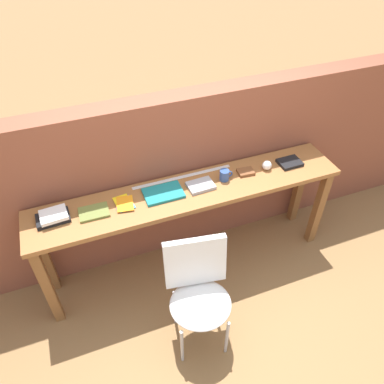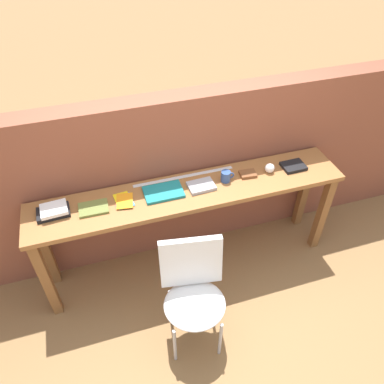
{
  "view_description": "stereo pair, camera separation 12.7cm",
  "coord_description": "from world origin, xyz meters",
  "px_view_note": "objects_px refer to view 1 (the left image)",
  "views": [
    {
      "loc": [
        -0.76,
        -1.75,
        2.79
      ],
      "look_at": [
        0.0,
        0.25,
        0.9
      ],
      "focal_mm": 35.0,
      "sensor_mm": 36.0,
      "label": 1
    },
    {
      "loc": [
        -0.64,
        -1.79,
        2.79
      ],
      "look_at": [
        0.0,
        0.25,
        0.9
      ],
      "focal_mm": 35.0,
      "sensor_mm": 36.0,
      "label": 2
    }
  ],
  "objects_px": {
    "pamphlet_pile_colourful": "(124,203)",
    "leather_journal_brown": "(246,172)",
    "mug": "(225,175)",
    "magazine_cycling": "(94,212)",
    "sports_ball_small": "(267,165)",
    "chair_white_moulded": "(199,290)",
    "book_open_centre": "(163,193)",
    "book_stack_leftmost": "(53,217)",
    "book_repair_rightmost": "(290,163)"
  },
  "relations": [
    {
      "from": "book_stack_leftmost",
      "to": "book_open_centre",
      "type": "bearing_deg",
      "value": -1.14
    },
    {
      "from": "chair_white_moulded",
      "to": "book_open_centre",
      "type": "height_order",
      "value": "book_open_centre"
    },
    {
      "from": "pamphlet_pile_colourful",
      "to": "leather_journal_brown",
      "type": "xyz_separation_m",
      "value": [
        1.01,
        0.01,
        0.0
      ]
    },
    {
      "from": "pamphlet_pile_colourful",
      "to": "chair_white_moulded",
      "type": "bearing_deg",
      "value": -63.5
    },
    {
      "from": "chair_white_moulded",
      "to": "mug",
      "type": "bearing_deg",
      "value": 54.17
    },
    {
      "from": "sports_ball_small",
      "to": "pamphlet_pile_colourful",
      "type": "bearing_deg",
      "value": 179.82
    },
    {
      "from": "book_open_centre",
      "to": "leather_journal_brown",
      "type": "distance_m",
      "value": 0.71
    },
    {
      "from": "chair_white_moulded",
      "to": "leather_journal_brown",
      "type": "relative_size",
      "value": 6.86
    },
    {
      "from": "book_stack_leftmost",
      "to": "magazine_cycling",
      "type": "bearing_deg",
      "value": -7.3
    },
    {
      "from": "book_stack_leftmost",
      "to": "pamphlet_pile_colourful",
      "type": "distance_m",
      "value": 0.51
    },
    {
      "from": "book_stack_leftmost",
      "to": "leather_journal_brown",
      "type": "bearing_deg",
      "value": -0.23
    },
    {
      "from": "chair_white_moulded",
      "to": "leather_journal_brown",
      "type": "xyz_separation_m",
      "value": [
        0.68,
        0.68,
        0.37
      ]
    },
    {
      "from": "pamphlet_pile_colourful",
      "to": "magazine_cycling",
      "type": "bearing_deg",
      "value": -175.19
    },
    {
      "from": "book_stack_leftmost",
      "to": "mug",
      "type": "distance_m",
      "value": 1.32
    },
    {
      "from": "magazine_cycling",
      "to": "sports_ball_small",
      "type": "distance_m",
      "value": 1.42
    },
    {
      "from": "book_stack_leftmost",
      "to": "book_repair_rightmost",
      "type": "distance_m",
      "value": 1.92
    },
    {
      "from": "chair_white_moulded",
      "to": "pamphlet_pile_colourful",
      "type": "xyz_separation_m",
      "value": [
        -0.33,
        0.67,
        0.36
      ]
    },
    {
      "from": "mug",
      "to": "sports_ball_small",
      "type": "xyz_separation_m",
      "value": [
        0.38,
        -0.0,
        -0.01
      ]
    },
    {
      "from": "book_stack_leftmost",
      "to": "chair_white_moulded",
      "type": "bearing_deg",
      "value": -39.28
    },
    {
      "from": "magazine_cycling",
      "to": "leather_journal_brown",
      "type": "xyz_separation_m",
      "value": [
        1.24,
        0.03,
        0.0
      ]
    },
    {
      "from": "sports_ball_small",
      "to": "book_open_centre",
      "type": "bearing_deg",
      "value": 179.75
    },
    {
      "from": "magazine_cycling",
      "to": "book_open_centre",
      "type": "relative_size",
      "value": 0.72
    },
    {
      "from": "mug",
      "to": "sports_ball_small",
      "type": "height_order",
      "value": "mug"
    },
    {
      "from": "magazine_cycling",
      "to": "sports_ball_small",
      "type": "height_order",
      "value": "sports_ball_small"
    },
    {
      "from": "mug",
      "to": "book_open_centre",
      "type": "bearing_deg",
      "value": 179.59
    },
    {
      "from": "chair_white_moulded",
      "to": "book_repair_rightmost",
      "type": "height_order",
      "value": "book_repair_rightmost"
    },
    {
      "from": "magazine_cycling",
      "to": "mug",
      "type": "height_order",
      "value": "mug"
    },
    {
      "from": "book_repair_rightmost",
      "to": "mug",
      "type": "bearing_deg",
      "value": 178.68
    },
    {
      "from": "book_stack_leftmost",
      "to": "mug",
      "type": "relative_size",
      "value": 2.13
    },
    {
      "from": "book_stack_leftmost",
      "to": "sports_ball_small",
      "type": "relative_size",
      "value": 3.0
    },
    {
      "from": "magazine_cycling",
      "to": "mug",
      "type": "bearing_deg",
      "value": 2.17
    },
    {
      "from": "book_open_centre",
      "to": "book_repair_rightmost",
      "type": "xyz_separation_m",
      "value": [
        1.11,
        -0.01,
        0.0
      ]
    },
    {
      "from": "pamphlet_pile_colourful",
      "to": "mug",
      "type": "bearing_deg",
      "value": -0.24
    },
    {
      "from": "leather_journal_brown",
      "to": "sports_ball_small",
      "type": "height_order",
      "value": "sports_ball_small"
    },
    {
      "from": "leather_journal_brown",
      "to": "sports_ball_small",
      "type": "relative_size",
      "value": 1.66
    },
    {
      "from": "chair_white_moulded",
      "to": "book_open_centre",
      "type": "bearing_deg",
      "value": 92.56
    },
    {
      "from": "magazine_cycling",
      "to": "sports_ball_small",
      "type": "bearing_deg",
      "value": 1.93
    },
    {
      "from": "book_open_centre",
      "to": "leather_journal_brown",
      "type": "bearing_deg",
      "value": 0.84
    },
    {
      "from": "leather_journal_brown",
      "to": "book_repair_rightmost",
      "type": "relative_size",
      "value": 0.69
    },
    {
      "from": "leather_journal_brown",
      "to": "magazine_cycling",
      "type": "bearing_deg",
      "value": -173.55
    },
    {
      "from": "sports_ball_small",
      "to": "book_repair_rightmost",
      "type": "bearing_deg",
      "value": -1.39
    },
    {
      "from": "pamphlet_pile_colourful",
      "to": "book_stack_leftmost",
      "type": "bearing_deg",
      "value": 178.15
    },
    {
      "from": "book_stack_leftmost",
      "to": "magazine_cycling",
      "type": "distance_m",
      "value": 0.28
    },
    {
      "from": "book_open_centre",
      "to": "mug",
      "type": "xyz_separation_m",
      "value": [
        0.51,
        -0.0,
        0.03
      ]
    },
    {
      "from": "mug",
      "to": "leather_journal_brown",
      "type": "distance_m",
      "value": 0.2
    },
    {
      "from": "book_repair_rightmost",
      "to": "book_stack_leftmost",
      "type": "bearing_deg",
      "value": 178.45
    },
    {
      "from": "leather_journal_brown",
      "to": "sports_ball_small",
      "type": "bearing_deg",
      "value": 0.74
    },
    {
      "from": "chair_white_moulded",
      "to": "book_open_centre",
      "type": "distance_m",
      "value": 0.76
    },
    {
      "from": "pamphlet_pile_colourful",
      "to": "mug",
      "type": "distance_m",
      "value": 0.82
    },
    {
      "from": "book_stack_leftmost",
      "to": "magazine_cycling",
      "type": "height_order",
      "value": "book_stack_leftmost"
    }
  ]
}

